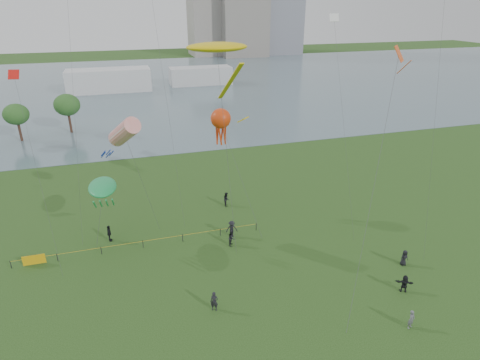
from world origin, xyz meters
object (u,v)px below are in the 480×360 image
object	(u,v)px
fence	(78,253)
kite_stingray	(217,48)
kite_flyer	(411,319)
kite_octopus	(221,119)

from	to	relation	value
fence	kite_stingray	bearing A→B (deg)	3.35
fence	kite_flyer	distance (m)	29.95
fence	kite_stingray	world-z (taller)	kite_stingray
kite_octopus	fence	bearing A→B (deg)	-174.59
fence	kite_octopus	xyz separation A→B (m)	(15.90, 6.08, 10.37)
kite_stingray	kite_octopus	bearing A→B (deg)	70.74
kite_stingray	kite_octopus	xyz separation A→B (m)	(1.47, 5.24, -8.01)
fence	kite_octopus	size ratio (longest dim) A/B	1.99
kite_flyer	kite_stingray	bearing A→B (deg)	99.39
fence	kite_octopus	bearing A→B (deg)	20.93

